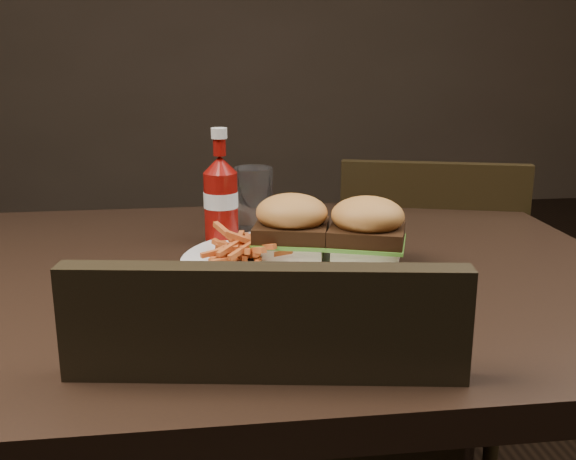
{
  "coord_description": "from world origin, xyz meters",
  "views": [
    {
      "loc": [
        -0.01,
        -0.9,
        1.06
      ],
      "look_at": [
        0.11,
        0.03,
        0.8
      ],
      "focal_mm": 42.0,
      "sensor_mm": 36.0,
      "label": 1
    }
  ],
  "objects": [
    {
      "name": "fries_pile",
      "position": [
        0.05,
        0.02,
        0.78
      ],
      "size": [
        0.11,
        0.11,
        0.04
      ],
      "primitive_type": null,
      "rotation": [
        0.0,
        0.0,
        -0.1
      ],
      "color": "#B15917",
      "rests_on": "plate"
    },
    {
      "name": "sandwich_half_b",
      "position": [
        0.22,
        -0.0,
        0.77
      ],
      "size": [
        0.12,
        0.11,
        0.02
      ],
      "primitive_type": "cube",
      "rotation": [
        0.0,
        0.0,
        -0.34
      ],
      "color": "beige",
      "rests_on": "plate"
    },
    {
      "name": "dining_table",
      "position": [
        0.0,
        0.0,
        0.73
      ],
      "size": [
        1.2,
        0.8,
        0.04
      ],
      "primitive_type": "cube",
      "color": "black",
      "rests_on": "ground"
    },
    {
      "name": "sandwich_half_a",
      "position": [
        0.12,
        0.03,
        0.77
      ],
      "size": [
        0.11,
        0.11,
        0.02
      ],
      "primitive_type": "cube",
      "rotation": [
        0.0,
        0.0,
        -0.25
      ],
      "color": "beige",
      "rests_on": "plate"
    },
    {
      "name": "plate",
      "position": [
        0.11,
        0.02,
        0.76
      ],
      "size": [
        0.31,
        0.31,
        0.01
      ],
      "primitive_type": "cylinder",
      "color": "white",
      "rests_on": "dining_table"
    },
    {
      "name": "tumbler",
      "position": [
        0.08,
        0.22,
        0.81
      ],
      "size": [
        0.07,
        0.07,
        0.1
      ],
      "primitive_type": "cylinder",
      "rotation": [
        0.0,
        0.0,
        -0.13
      ],
      "color": "white",
      "rests_on": "dining_table"
    },
    {
      "name": "ketchup_bottle",
      "position": [
        0.02,
        0.15,
        0.81
      ],
      "size": [
        0.06,
        0.06,
        0.11
      ],
      "primitive_type": "cylinder",
      "rotation": [
        0.0,
        0.0,
        -0.08
      ],
      "color": "maroon",
      "rests_on": "dining_table"
    },
    {
      "name": "chair_far",
      "position": [
        0.49,
        0.5,
        0.43
      ],
      "size": [
        0.47,
        0.47,
        0.04
      ],
      "primitive_type": "cube",
      "rotation": [
        0.0,
        0.0,
        2.86
      ],
      "color": "black",
      "rests_on": "ground"
    }
  ]
}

